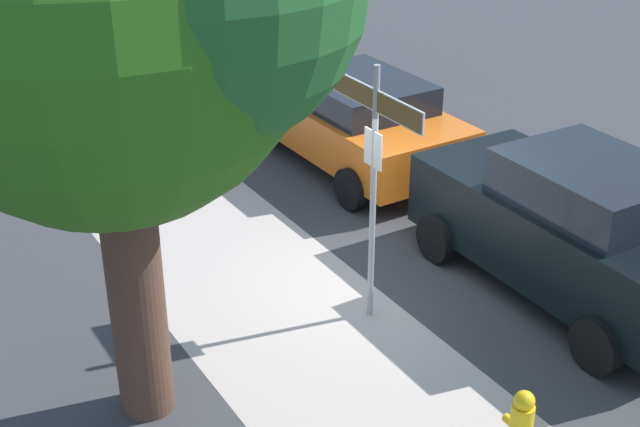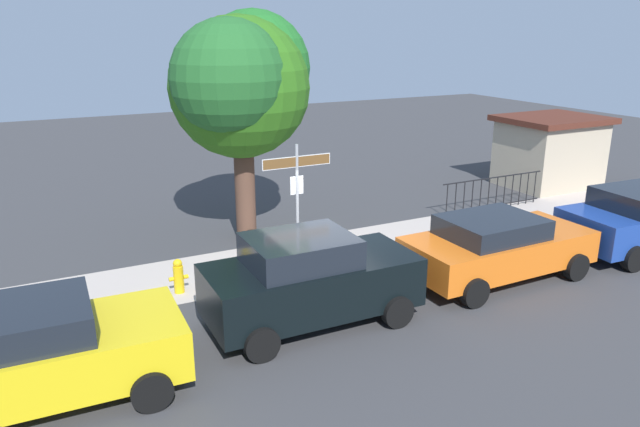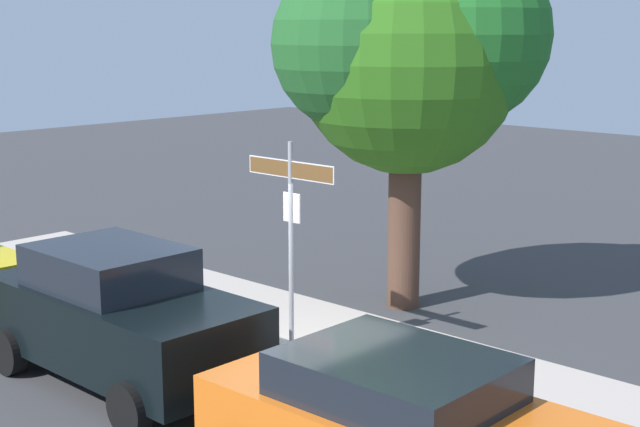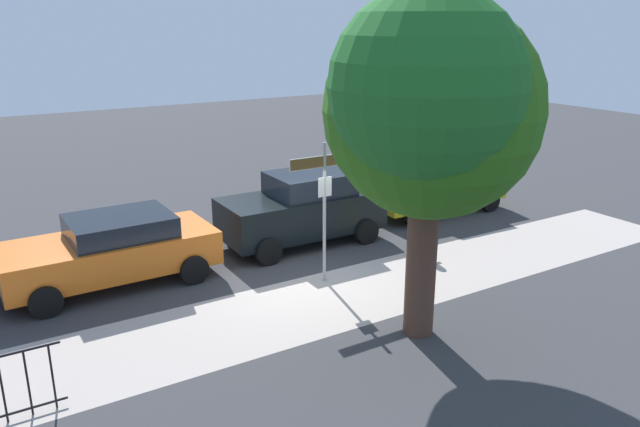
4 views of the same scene
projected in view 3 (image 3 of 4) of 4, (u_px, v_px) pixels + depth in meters
The scene contains 6 objects.
ground_plane at pixel (292, 366), 13.03m from camera, with size 60.00×60.00×0.00m, color #38383A.
sidewalk_strip at pixel (464, 377), 12.62m from camera, with size 24.00×2.60×0.00m, color #B2A59B.
street_sign at pixel (291, 207), 13.17m from camera, with size 1.66×0.07×3.09m.
shade_tree at pixel (410, 52), 14.99m from camera, with size 4.03×4.09×6.06m.
car_black at pixel (120, 316), 12.28m from camera, with size 4.14×2.04×1.83m.
fire_hydrant at pixel (182, 288), 15.52m from camera, with size 0.42×0.22×0.78m.
Camera 3 is at (8.72, -8.76, 4.67)m, focal length 52.29 mm.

